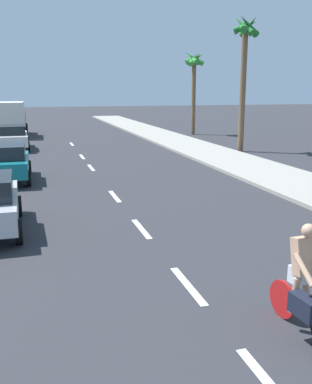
# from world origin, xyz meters

# --- Properties ---
(ground_plane) EXTENTS (160.00, 160.00, 0.00)m
(ground_plane) POSITION_xyz_m (0.00, 20.00, 0.00)
(ground_plane) COLOR #2D2D33
(sidewalk_strip) EXTENTS (3.60, 80.00, 0.14)m
(sidewalk_strip) POSITION_xyz_m (7.54, 22.00, 0.07)
(sidewalk_strip) COLOR #9E998E
(sidewalk_strip) RESTS_ON ground
(lane_stripe_2) EXTENTS (0.16, 1.80, 0.01)m
(lane_stripe_2) POSITION_xyz_m (0.00, 7.72, 0.00)
(lane_stripe_2) COLOR white
(lane_stripe_2) RESTS_ON ground
(lane_stripe_3) EXTENTS (0.16, 1.80, 0.01)m
(lane_stripe_3) POSITION_xyz_m (0.00, 11.52, 0.00)
(lane_stripe_3) COLOR white
(lane_stripe_3) RESTS_ON ground
(lane_stripe_4) EXTENTS (0.16, 1.80, 0.01)m
(lane_stripe_4) POSITION_xyz_m (0.00, 15.50, 0.00)
(lane_stripe_4) COLOR white
(lane_stripe_4) RESTS_ON ground
(lane_stripe_5) EXTENTS (0.16, 1.80, 0.01)m
(lane_stripe_5) POSITION_xyz_m (0.00, 21.75, 0.00)
(lane_stripe_5) COLOR white
(lane_stripe_5) RESTS_ON ground
(lane_stripe_6) EXTENTS (0.16, 1.80, 0.01)m
(lane_stripe_6) POSITION_xyz_m (0.00, 25.51, 0.00)
(lane_stripe_6) COLOR white
(lane_stripe_6) RESTS_ON ground
(lane_stripe_7) EXTENTS (0.16, 1.80, 0.01)m
(lane_stripe_7) POSITION_xyz_m (0.00, 31.75, 0.00)
(lane_stripe_7) COLOR white
(lane_stripe_7) RESTS_ON ground
(cyclist) EXTENTS (0.65, 1.71, 1.82)m
(cyclist) POSITION_xyz_m (1.12, 5.54, 0.83)
(cyclist) COLOR black
(cyclist) RESTS_ON ground
(parked_car_teal) EXTENTS (1.88, 3.96, 1.57)m
(parked_car_teal) POSITION_xyz_m (-3.80, 19.45, 0.84)
(parked_car_teal) COLOR #14727A
(parked_car_teal) RESTS_ON ground
(parked_car_white) EXTENTS (2.13, 4.53, 1.57)m
(parked_car_white) POSITION_xyz_m (-3.93, 29.87, 0.84)
(parked_car_white) COLOR white
(parked_car_white) RESTS_ON ground
(delivery_truck) EXTENTS (2.80, 6.30, 2.80)m
(delivery_truck) POSITION_xyz_m (-4.34, 38.40, 1.50)
(delivery_truck) COLOR maroon
(delivery_truck) RESTS_ON ground
(palm_tree_far) EXTENTS (1.66, 1.88, 8.16)m
(palm_tree_far) POSITION_xyz_m (9.80, 25.04, 6.05)
(palm_tree_far) COLOR brown
(palm_tree_far) RESTS_ON ground
(palm_tree_distant) EXTENTS (1.85, 1.88, 7.00)m
(palm_tree_distant) POSITION_xyz_m (10.69, 35.81, 5.46)
(palm_tree_distant) COLOR brown
(palm_tree_distant) RESTS_ON ground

